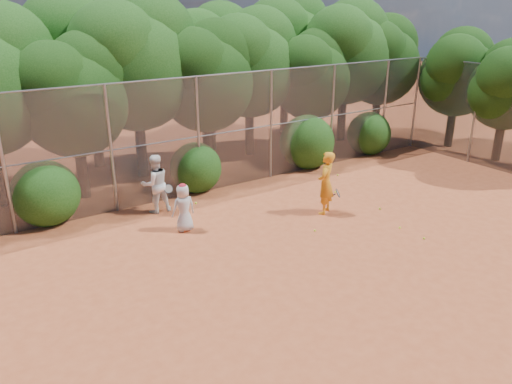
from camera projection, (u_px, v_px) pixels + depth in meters
ground at (339, 250)px, 13.37m from camera, size 80.00×80.00×0.00m
fence_back at (221, 132)px, 17.25m from camera, size 20.05×0.09×4.03m
fence_side at (475, 113)px, 20.17m from camera, size 0.09×6.09×4.03m
tree_2 at (73, 91)px, 15.89m from camera, size 3.99×3.47×5.47m
tree_3 at (135, 58)px, 17.69m from camera, size 4.89×4.26×6.70m
tree_4 at (206, 73)px, 18.73m from camera, size 4.19×3.64×5.73m
tree_5 at (250, 59)px, 20.56m from camera, size 4.51×3.92×6.17m
tree_6 at (312, 72)px, 21.27m from camera, size 3.86×3.36×5.29m
tree_7 at (346, 49)px, 22.76m from camera, size 4.77×4.14×6.53m
tree_8 at (381, 57)px, 23.73m from camera, size 4.25×3.70×5.82m
tree_10 at (88, 48)px, 18.80m from camera, size 5.15×4.48×7.06m
tree_11 at (210, 55)px, 21.24m from camera, size 4.64×4.03×6.35m
tree_12 at (286, 41)px, 23.93m from camera, size 5.02×4.37×6.88m
tree_13 at (458, 70)px, 22.00m from camera, size 3.86×3.36×5.29m
tree_14 at (509, 82)px, 20.03m from camera, size 3.61×3.14×4.94m
bush_0 at (45, 191)px, 14.80m from camera, size 2.00×2.00×2.00m
bush_1 at (196, 165)px, 17.43m from camera, size 1.80×1.80×1.80m
bush_2 at (307, 140)px, 19.96m from camera, size 2.20×2.20×2.20m
bush_3 at (369, 132)px, 21.83m from camera, size 1.90×1.90×1.90m
player_yellow at (326, 183)px, 15.44m from camera, size 0.95×0.80×2.00m
player_teen at (184, 207)px, 14.32m from camera, size 0.71×0.47×1.44m
player_white at (155, 184)px, 15.56m from camera, size 0.94×0.76×1.87m
ball_0 at (400, 228)px, 14.65m from camera, size 0.07×0.07×0.07m
ball_1 at (335, 192)px, 17.42m from camera, size 0.07×0.07×0.07m
ball_2 at (424, 238)px, 13.98m from camera, size 0.07×0.07×0.07m
ball_3 at (380, 209)px, 16.00m from camera, size 0.07×0.07×0.07m
ball_4 at (315, 230)px, 14.46m from camera, size 0.07×0.07×0.07m
ball_5 at (338, 175)px, 19.15m from camera, size 0.07×0.07×0.07m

